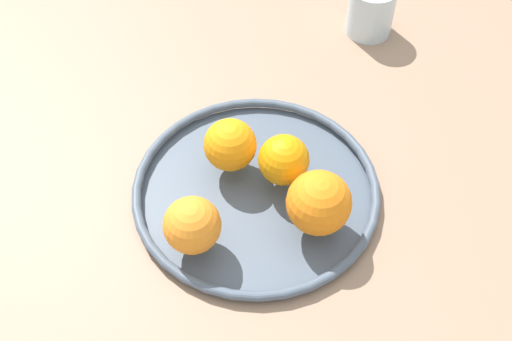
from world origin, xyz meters
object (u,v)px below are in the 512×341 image
object	(u,v)px
ambient_mug	(370,9)
fruit_bowl	(256,189)
orange_front_left	(319,203)
orange_back_left	(230,145)
orange_center	(192,225)
orange_back_right	(283,159)

from	to	relation	value
ambient_mug	fruit_bowl	bearing A→B (deg)	127.98
fruit_bowl	orange_front_left	xyz separation A→B (cm)	(-7.93, -4.52, 4.76)
orange_back_left	orange_center	size ratio (longest dim) A/B	1.00
fruit_bowl	orange_center	world-z (taller)	orange_center
orange_back_left	orange_center	xyz separation A→B (cm)	(-9.47, 8.49, -0.00)
orange_front_left	ambient_mug	distance (cm)	39.86
orange_back_left	orange_center	world-z (taller)	same
orange_back_right	orange_front_left	world-z (taller)	orange_front_left
orange_back_left	fruit_bowl	bearing A→B (deg)	-162.90
ambient_mug	orange_back_right	bearing A→B (deg)	131.57
fruit_bowl	orange_back_left	world-z (taller)	orange_back_left
orange_center	orange_front_left	distance (cm)	14.85
orange_center	ambient_mug	xyz separation A→B (cm)	(27.73, -39.50, -1.18)
fruit_bowl	ambient_mug	bearing A→B (deg)	-52.02
orange_back_right	ambient_mug	size ratio (longest dim) A/B	0.60
orange_center	orange_front_left	bearing A→B (deg)	-102.68
orange_back_right	orange_back_left	bearing A→B (deg)	48.60
orange_front_left	fruit_bowl	bearing A→B (deg)	29.67
orange_center	ambient_mug	size ratio (longest dim) A/B	0.63
fruit_bowl	orange_back_right	world-z (taller)	orange_back_right
fruit_bowl	orange_front_left	world-z (taller)	orange_front_left
fruit_bowl	ambient_mug	world-z (taller)	ambient_mug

